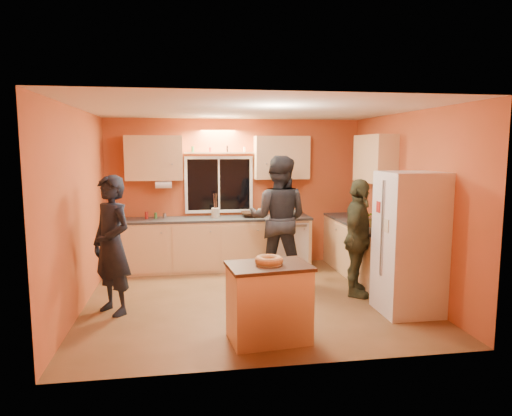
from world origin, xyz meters
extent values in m
plane|color=brown|center=(0.00, 0.00, 0.00)|extent=(4.50, 4.50, 0.00)
cube|color=#C85A33|center=(0.00, 2.00, 1.30)|extent=(4.50, 0.04, 2.60)
cube|color=#C85A33|center=(0.00, -2.00, 1.30)|extent=(4.50, 0.04, 2.60)
cube|color=#C85A33|center=(-2.25, 0.00, 1.30)|extent=(0.04, 4.00, 2.60)
cube|color=#C85A33|center=(2.25, 0.00, 1.30)|extent=(0.04, 4.00, 2.60)
cube|color=white|center=(0.00, 0.00, 2.60)|extent=(4.50, 4.00, 0.02)
cube|color=black|center=(-0.30, 1.99, 1.45)|extent=(1.10, 0.02, 0.90)
cube|color=white|center=(-0.30, 1.97, 1.45)|extent=(1.20, 0.04, 1.00)
cube|color=#DFB075|center=(-1.40, 1.83, 1.92)|extent=(0.95, 0.33, 0.75)
cube|color=#DFB075|center=(0.80, 1.83, 1.92)|extent=(0.95, 0.33, 0.75)
cube|color=#DFB075|center=(2.08, 0.80, 1.92)|extent=(0.33, 1.00, 0.75)
cylinder|color=silver|center=(-1.25, 1.72, 1.48)|extent=(0.27, 0.12, 0.12)
cube|color=#DFB075|center=(-0.35, 1.70, 0.43)|extent=(3.20, 0.60, 0.86)
cube|color=#282B2D|center=(-0.35, 1.70, 0.88)|extent=(3.24, 0.62, 0.04)
cube|color=#DFB075|center=(1.95, 1.70, 0.43)|extent=(0.60, 0.60, 0.86)
cube|color=#282B2D|center=(1.95, 1.70, 0.88)|extent=(0.62, 0.62, 0.04)
cube|color=#DFB075|center=(1.95, 0.50, 0.43)|extent=(0.60, 1.80, 0.86)
cube|color=#282B2D|center=(1.95, 0.50, 0.88)|extent=(0.62, 1.84, 0.04)
cube|color=silver|center=(1.89, -0.80, 0.90)|extent=(0.72, 0.70, 1.80)
cube|color=#DFB075|center=(-0.02, -1.37, 0.41)|extent=(0.90, 0.65, 0.82)
cube|color=black|center=(-0.02, -1.37, 0.83)|extent=(0.94, 0.69, 0.04)
torus|color=#B18C48|center=(-0.02, -1.37, 0.89)|extent=(0.31, 0.31, 0.09)
imported|color=black|center=(-1.82, -0.24, 0.88)|extent=(0.74, 0.76, 1.76)
imported|color=black|center=(0.55, 0.89, 0.99)|extent=(1.17, 1.05, 1.98)
imported|color=#2D3421|center=(1.50, -0.06, 0.83)|extent=(0.88, 1.04, 1.67)
imported|color=black|center=(0.24, 1.72, 0.94)|extent=(0.38, 0.38, 0.09)
cylinder|color=beige|center=(-0.38, 1.69, 0.99)|extent=(0.14, 0.14, 0.17)
imported|color=gray|center=(1.93, 0.36, 1.05)|extent=(0.32, 0.30, 0.29)
cube|color=maroon|center=(1.90, 0.46, 0.94)|extent=(0.19, 0.17, 0.07)
camera|label=1|loc=(-0.91, -6.07, 2.09)|focal=32.00mm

